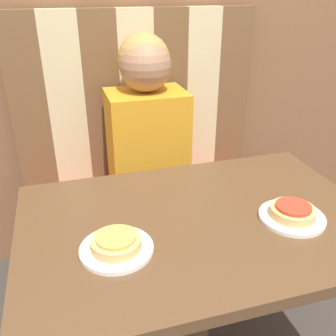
{
  "coord_description": "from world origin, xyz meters",
  "views": [
    {
      "loc": [
        -0.35,
        -0.86,
        1.33
      ],
      "look_at": [
        0.0,
        0.33,
        0.72
      ],
      "focal_mm": 40.0,
      "sensor_mm": 36.0,
      "label": 1
    }
  ],
  "objects_px": {
    "plate_right": "(292,217)",
    "pizza_left": "(116,242)",
    "person": "(147,119)",
    "pizza_right": "(293,211)",
    "plate_left": "(117,249)"
  },
  "relations": [
    {
      "from": "plate_left",
      "to": "plate_right",
      "type": "distance_m",
      "value": 0.52
    },
    {
      "from": "person",
      "to": "plate_right",
      "type": "xyz_separation_m",
      "value": [
        0.26,
        -0.74,
        -0.08
      ]
    },
    {
      "from": "plate_right",
      "to": "pizza_left",
      "type": "relative_size",
      "value": 1.46
    },
    {
      "from": "plate_right",
      "to": "pizza_right",
      "type": "height_order",
      "value": "pizza_right"
    },
    {
      "from": "person",
      "to": "pizza_left",
      "type": "bearing_deg",
      "value": -109.29
    },
    {
      "from": "pizza_left",
      "to": "plate_left",
      "type": "bearing_deg",
      "value": 14.04
    },
    {
      "from": "person",
      "to": "pizza_right",
      "type": "xyz_separation_m",
      "value": [
        0.26,
        -0.74,
        -0.06
      ]
    },
    {
      "from": "plate_right",
      "to": "pizza_left",
      "type": "distance_m",
      "value": 0.52
    },
    {
      "from": "pizza_right",
      "to": "person",
      "type": "bearing_deg",
      "value": 109.29
    },
    {
      "from": "plate_right",
      "to": "pizza_right",
      "type": "bearing_deg",
      "value": -14.04
    },
    {
      "from": "plate_right",
      "to": "pizza_left",
      "type": "bearing_deg",
      "value": -180.0
    },
    {
      "from": "person",
      "to": "pizza_left",
      "type": "xyz_separation_m",
      "value": [
        -0.26,
        -0.74,
        -0.06
      ]
    },
    {
      "from": "pizza_left",
      "to": "pizza_right",
      "type": "relative_size",
      "value": 1.0
    },
    {
      "from": "plate_left",
      "to": "pizza_right",
      "type": "distance_m",
      "value": 0.52
    },
    {
      "from": "pizza_left",
      "to": "pizza_right",
      "type": "distance_m",
      "value": 0.52
    }
  ]
}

